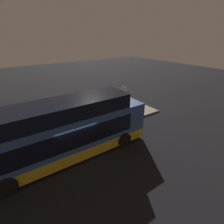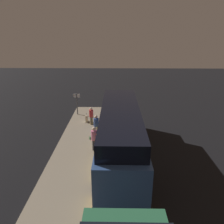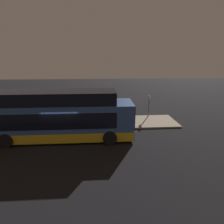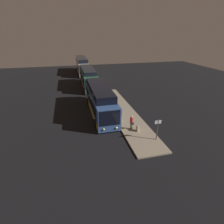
{
  "view_description": "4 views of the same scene",
  "coord_description": "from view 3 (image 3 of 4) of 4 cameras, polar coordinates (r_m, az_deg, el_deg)",
  "views": [
    {
      "loc": [
        -3.19,
        -9.04,
        7.24
      ],
      "look_at": [
        3.68,
        0.86,
        1.86
      ],
      "focal_mm": 28.0,
      "sensor_mm": 36.0,
      "label": 1
    },
    {
      "loc": [
        -13.48,
        0.54,
        8.1
      ],
      "look_at": [
        3.68,
        0.86,
        1.86
      ],
      "focal_mm": 35.0,
      "sensor_mm": 36.0,
      "label": 2
    },
    {
      "loc": [
        2.82,
        -12.4,
        6.01
      ],
      "look_at": [
        3.68,
        0.86,
        1.86
      ],
      "focal_mm": 28.0,
      "sensor_mm": 36.0,
      "label": 3
    },
    {
      "loc": [
        21.22,
        -3.52,
        10.11
      ],
      "look_at": [
        3.68,
        0.86,
        1.86
      ],
      "focal_mm": 28.0,
      "sensor_mm": 36.0,
      "label": 4
    }
  ],
  "objects": [
    {
      "name": "passenger_waiting",
      "position": [
        15.35,
        -3.41,
        -1.47
      ],
      "size": [
        0.66,
        0.52,
        1.73
      ],
      "rotation": [
        0.0,
        0.0,
        -1.9
      ],
      "color": "silver",
      "rests_on": "platform"
    },
    {
      "name": "passenger_with_bags",
      "position": [
        16.12,
        4.41,
        -0.69
      ],
      "size": [
        0.56,
        0.39,
        1.65
      ],
      "rotation": [
        0.0,
        0.0,
        -1.59
      ],
      "color": "#6B604C",
      "rests_on": "platform"
    },
    {
      "name": "suitcase",
      "position": [
        16.88,
        6.08,
        -1.91
      ],
      "size": [
        0.46,
        0.18,
        0.89
      ],
      "color": "beige",
      "rests_on": "platform"
    },
    {
      "name": "passenger_boarding",
      "position": [
        15.48,
        -12.57,
        -1.58
      ],
      "size": [
        0.65,
        0.67,
        1.79
      ],
      "rotation": [
        0.0,
        0.0,
        -0.73
      ],
      "color": "#2D2D33",
      "rests_on": "platform"
    },
    {
      "name": "ground",
      "position": [
        14.07,
        -15.08,
        -8.59
      ],
      "size": [
        80.0,
        80.0,
        0.0
      ],
      "primitive_type": "plane",
      "color": "black"
    },
    {
      "name": "bus_lead",
      "position": [
        13.79,
        -17.38,
        -1.87
      ],
      "size": [
        11.28,
        2.87,
        3.71
      ],
      "color": "#33518C",
      "rests_on": "ground"
    },
    {
      "name": "platform",
      "position": [
        17.0,
        -13.05,
        -3.57
      ],
      "size": [
        20.0,
        3.36,
        0.14
      ],
      "color": "gray",
      "rests_on": "ground"
    },
    {
      "name": "sign_post",
      "position": [
        18.15,
        11.93,
        2.68
      ],
      "size": [
        0.1,
        0.68,
        2.23
      ],
      "color": "#4C4C51",
      "rests_on": "platform"
    }
  ]
}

